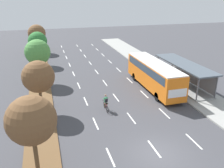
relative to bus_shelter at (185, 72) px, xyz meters
The scene contains 14 objects.
ground_plane 15.24m from the bus_shelter, 129.06° to the right, with size 140.00×140.00×0.00m, color #424247.
median_strip 19.73m from the bus_shelter, 155.14° to the left, with size 2.60×52.00×0.12m, color brown.
sidewalk_right 8.46m from the bus_shelter, 91.93° to the left, with size 4.50×52.00×0.15m, color #9E9E99.
lane_divider_left 14.60m from the bus_shelter, 154.10° to the left, with size 0.14×47.13×0.01m.
lane_divider_center 11.59m from the bus_shelter, 146.42° to the left, with size 0.14×47.13×0.01m.
lane_divider_right 8.93m from the bus_shelter, 133.62° to the left, with size 0.14×47.13×0.01m.
bus_shelter is the anchor object (origin of this frame).
bus 4.29m from the bus_shelter, behind, with size 2.54×11.29×3.37m.
cyclist 12.12m from the bus_shelter, 161.22° to the right, with size 0.46×1.82×1.71m.
median_tree_nearest 21.47m from the bus_shelter, 147.77° to the right, with size 3.11×3.11×5.44m.
median_tree_second 17.94m from the bus_shelter, behind, with size 3.10×3.10×5.20m.
median_tree_third 18.99m from the bus_shelter, 159.95° to the left, with size 3.26×3.26×5.62m.
median_tree_fourth 23.58m from the bus_shelter, 139.05° to the left, with size 3.03×3.03×5.30m.
median_tree_fifth 30.27m from the bus_shelter, 126.36° to the left, with size 3.40×3.40×5.40m.
Camera 1 is at (-7.39, -13.17, 11.19)m, focal length 38.19 mm.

